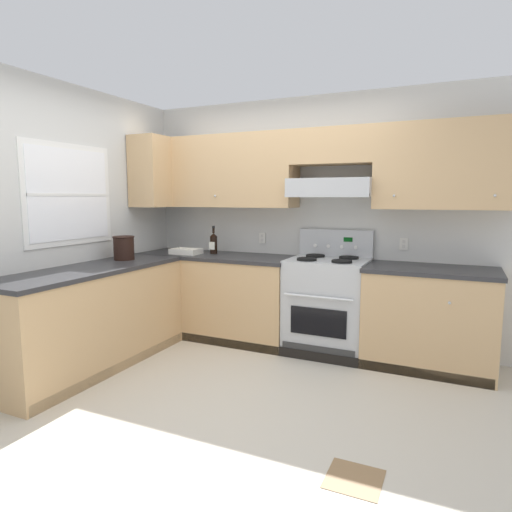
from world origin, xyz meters
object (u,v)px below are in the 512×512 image
at_px(stove, 327,305).
at_px(bowl, 186,252).
at_px(bucket, 124,247).
at_px(wine_bottle, 214,243).

bearing_deg(stove, bowl, -176.05).
bearing_deg(stove, bucket, -158.35).
distance_m(stove, bucket, 2.09).
distance_m(stove, wine_bottle, 1.41).
bearing_deg(wine_bottle, stove, -1.67).
relative_size(stove, bowl, 3.80).
bearing_deg(bowl, wine_bottle, 28.86).
bearing_deg(bowl, stove, 3.95).
height_order(stove, bucket, stove).
relative_size(stove, bucket, 5.11).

